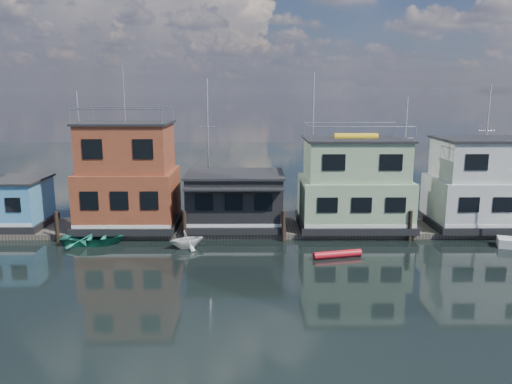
{
  "coord_description": "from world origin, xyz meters",
  "views": [
    {
      "loc": [
        0.8,
        -24.88,
        10.46
      ],
      "look_at": [
        1.08,
        12.0,
        3.0
      ],
      "focal_mm": 35.0,
      "sensor_mm": 36.0,
      "label": 1
    }
  ],
  "objects_px": {
    "dinghy_white": "(187,239)",
    "houseboat_dark": "(235,200)",
    "houseboat_red": "(128,178)",
    "red_kayak": "(337,254)",
    "houseboat_green": "(354,185)",
    "houseboat_white": "(486,185)",
    "houseboat_blue": "(4,203)",
    "dinghy_teal": "(93,238)"
  },
  "relations": [
    {
      "from": "houseboat_green",
      "to": "red_kayak",
      "type": "relative_size",
      "value": 2.63
    },
    {
      "from": "houseboat_green",
      "to": "houseboat_red",
      "type": "bearing_deg",
      "value": -180.0
    },
    {
      "from": "houseboat_white",
      "to": "dinghy_white",
      "type": "xyz_separation_m",
      "value": [
        -22.16,
        -4.37,
        -2.91
      ]
    },
    {
      "from": "houseboat_dark",
      "to": "houseboat_green",
      "type": "bearing_deg",
      "value": 0.12
    },
    {
      "from": "houseboat_dark",
      "to": "houseboat_green",
      "type": "height_order",
      "value": "houseboat_green"
    },
    {
      "from": "houseboat_red",
      "to": "houseboat_white",
      "type": "bearing_deg",
      "value": 0.0
    },
    {
      "from": "houseboat_green",
      "to": "dinghy_teal",
      "type": "relative_size",
      "value": 1.94
    },
    {
      "from": "houseboat_blue",
      "to": "houseboat_red",
      "type": "distance_m",
      "value": 9.69
    },
    {
      "from": "dinghy_white",
      "to": "houseboat_dark",
      "type": "bearing_deg",
      "value": -59.55
    },
    {
      "from": "red_kayak",
      "to": "houseboat_dark",
      "type": "bearing_deg",
      "value": 123.38
    },
    {
      "from": "houseboat_blue",
      "to": "houseboat_green",
      "type": "height_order",
      "value": "houseboat_green"
    },
    {
      "from": "dinghy_teal",
      "to": "dinghy_white",
      "type": "bearing_deg",
      "value": -101.35
    },
    {
      "from": "houseboat_blue",
      "to": "houseboat_white",
      "type": "height_order",
      "value": "houseboat_white"
    },
    {
      "from": "houseboat_dark",
      "to": "red_kayak",
      "type": "xyz_separation_m",
      "value": [
        6.75,
        -6.43,
        -2.18
      ]
    },
    {
      "from": "houseboat_red",
      "to": "houseboat_dark",
      "type": "bearing_deg",
      "value": -0.14
    },
    {
      "from": "dinghy_white",
      "to": "dinghy_teal",
      "type": "bearing_deg",
      "value": 58.36
    },
    {
      "from": "houseboat_green",
      "to": "dinghy_white",
      "type": "distance_m",
      "value": 13.25
    },
    {
      "from": "dinghy_teal",
      "to": "houseboat_blue",
      "type": "bearing_deg",
      "value": 62.72
    },
    {
      "from": "houseboat_blue",
      "to": "houseboat_dark",
      "type": "distance_m",
      "value": 17.5
    },
    {
      "from": "houseboat_green",
      "to": "red_kayak",
      "type": "distance_m",
      "value": 7.59
    },
    {
      "from": "houseboat_red",
      "to": "red_kayak",
      "type": "height_order",
      "value": "houseboat_red"
    },
    {
      "from": "houseboat_dark",
      "to": "dinghy_white",
      "type": "height_order",
      "value": "houseboat_dark"
    },
    {
      "from": "houseboat_white",
      "to": "houseboat_red",
      "type": "bearing_deg",
      "value": -180.0
    },
    {
      "from": "houseboat_dark",
      "to": "dinghy_teal",
      "type": "bearing_deg",
      "value": -160.78
    },
    {
      "from": "houseboat_white",
      "to": "houseboat_blue",
      "type": "bearing_deg",
      "value": -180.0
    },
    {
      "from": "houseboat_dark",
      "to": "houseboat_blue",
      "type": "bearing_deg",
      "value": 179.94
    },
    {
      "from": "houseboat_blue",
      "to": "houseboat_red",
      "type": "xyz_separation_m",
      "value": [
        9.5,
        0.0,
        1.9
      ]
    },
    {
      "from": "houseboat_dark",
      "to": "houseboat_green",
      "type": "xyz_separation_m",
      "value": [
        9.0,
        0.02,
        1.13
      ]
    },
    {
      "from": "houseboat_dark",
      "to": "houseboat_red",
      "type": "bearing_deg",
      "value": 179.86
    },
    {
      "from": "houseboat_dark",
      "to": "houseboat_white",
      "type": "relative_size",
      "value": 0.88
    },
    {
      "from": "houseboat_blue",
      "to": "houseboat_red",
      "type": "height_order",
      "value": "houseboat_red"
    },
    {
      "from": "houseboat_blue",
      "to": "houseboat_white",
      "type": "bearing_deg",
      "value": 0.0
    },
    {
      "from": "houseboat_green",
      "to": "houseboat_white",
      "type": "distance_m",
      "value": 10.0
    },
    {
      "from": "dinghy_white",
      "to": "red_kayak",
      "type": "xyz_separation_m",
      "value": [
        9.91,
        -2.08,
        -0.4
      ]
    },
    {
      "from": "houseboat_red",
      "to": "red_kayak",
      "type": "xyz_separation_m",
      "value": [
        14.75,
        -6.45,
        -3.87
      ]
    },
    {
      "from": "houseboat_white",
      "to": "dinghy_teal",
      "type": "bearing_deg",
      "value": -173.2
    },
    {
      "from": "houseboat_blue",
      "to": "dinghy_white",
      "type": "distance_m",
      "value": 15.07
    },
    {
      "from": "houseboat_red",
      "to": "dinghy_teal",
      "type": "height_order",
      "value": "houseboat_red"
    },
    {
      "from": "houseboat_green",
      "to": "dinghy_white",
      "type": "relative_size",
      "value": 3.51
    },
    {
      "from": "houseboat_red",
      "to": "houseboat_green",
      "type": "xyz_separation_m",
      "value": [
        17.0,
        0.0,
        -0.55
      ]
    },
    {
      "from": "houseboat_red",
      "to": "houseboat_dark",
      "type": "distance_m",
      "value": 8.18
    },
    {
      "from": "dinghy_white",
      "to": "red_kayak",
      "type": "bearing_deg",
      "value": -125.43
    }
  ]
}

